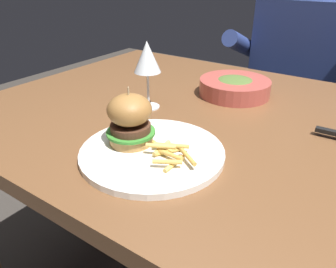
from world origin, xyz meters
name	(u,v)px	position (x,y,z in m)	size (l,w,h in m)	color
dining_table	(238,148)	(0.00, 0.00, 0.66)	(1.48, 0.97, 0.74)	brown
main_plate	(152,152)	(-0.09, -0.26, 0.75)	(0.31, 0.31, 0.01)	white
burger_sandwich	(130,119)	(-0.15, -0.26, 0.81)	(0.11, 0.11, 0.13)	#B78447
fries_pile	(169,152)	(-0.04, -0.26, 0.77)	(0.13, 0.10, 0.03)	#EABC5B
wine_glass	(147,59)	(-0.26, -0.05, 0.88)	(0.07, 0.07, 0.19)	silver
soup_bowl	(235,87)	(-0.10, 0.18, 0.77)	(0.22, 0.22, 0.06)	#B24C42
diner_person	(290,96)	(-0.07, 0.76, 0.56)	(0.51, 0.36, 1.18)	#282833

